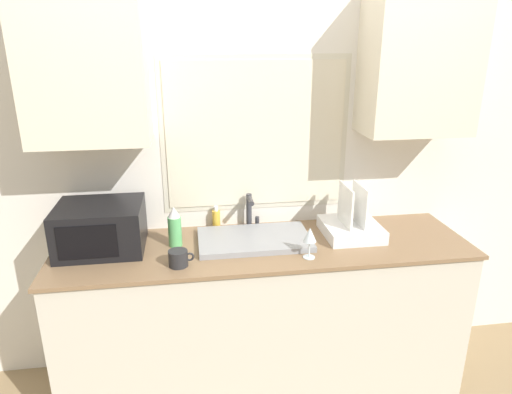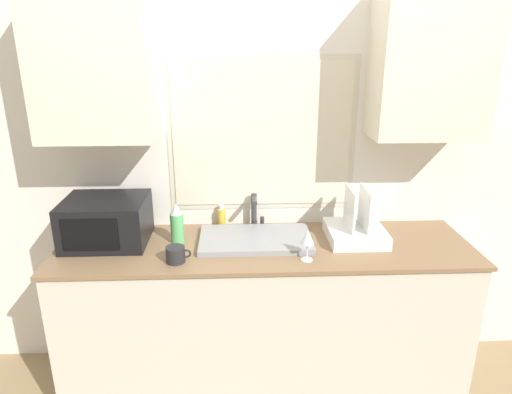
{
  "view_description": "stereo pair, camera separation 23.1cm",
  "coord_description": "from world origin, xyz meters",
  "views": [
    {
      "loc": [
        -0.37,
        -1.89,
        1.93
      ],
      "look_at": [
        -0.05,
        0.27,
        1.17
      ],
      "focal_mm": 32.0,
      "sensor_mm": 36.0,
      "label": 1
    },
    {
      "loc": [
        -0.14,
        -1.92,
        1.93
      ],
      "look_at": [
        -0.05,
        0.27,
        1.17
      ],
      "focal_mm": 32.0,
      "sensor_mm": 36.0,
      "label": 2
    }
  ],
  "objects": [
    {
      "name": "countertop",
      "position": [
        0.0,
        0.3,
        0.44
      ],
      "size": [
        2.21,
        0.63,
        0.89
      ],
      "color": "beige",
      "rests_on": "ground_plane"
    },
    {
      "name": "wall_back",
      "position": [
        0.0,
        0.58,
        1.41
      ],
      "size": [
        6.0,
        0.38,
        2.6
      ],
      "color": "silver",
      "rests_on": "ground_plane"
    },
    {
      "name": "sink_basin",
      "position": [
        -0.05,
        0.33,
        0.9
      ],
      "size": [
        0.6,
        0.36,
        0.03
      ],
      "color": "gray",
      "rests_on": "countertop"
    },
    {
      "name": "faucet",
      "position": [
        -0.04,
        0.53,
        1.0
      ],
      "size": [
        0.08,
        0.14,
        0.2
      ],
      "color": "#333338",
      "rests_on": "countertop"
    },
    {
      "name": "microwave",
      "position": [
        -0.84,
        0.37,
        1.01
      ],
      "size": [
        0.43,
        0.37,
        0.24
      ],
      "color": "black",
      "rests_on": "countertop"
    },
    {
      "name": "dish_rack",
      "position": [
        0.5,
        0.34,
        0.94
      ],
      "size": [
        0.3,
        0.33,
        0.29
      ],
      "color": "white",
      "rests_on": "countertop"
    },
    {
      "name": "spray_bottle",
      "position": [
        -0.47,
        0.35,
        0.99
      ],
      "size": [
        0.07,
        0.07,
        0.22
      ],
      "color": "#59B266",
      "rests_on": "countertop"
    },
    {
      "name": "soap_bottle",
      "position": [
        -0.24,
        0.56,
        0.94
      ],
      "size": [
        0.05,
        0.05,
        0.13
      ],
      "color": "gold",
      "rests_on": "countertop"
    },
    {
      "name": "mug_near_sink",
      "position": [
        -0.45,
        0.12,
        0.93
      ],
      "size": [
        0.12,
        0.09,
        0.08
      ],
      "color": "#262628",
      "rests_on": "countertop"
    },
    {
      "name": "wine_glass",
      "position": [
        0.2,
        0.11,
        1.01
      ],
      "size": [
        0.07,
        0.07,
        0.16
      ],
      "color": "silver",
      "rests_on": "countertop"
    }
  ]
}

